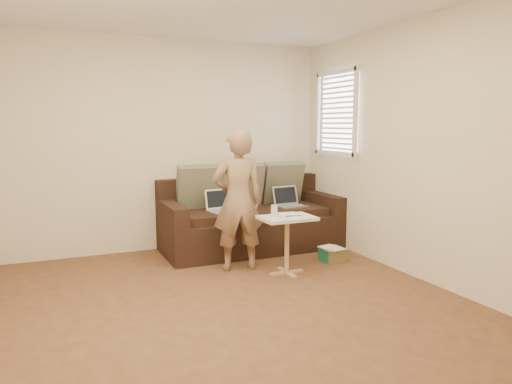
% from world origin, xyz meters
% --- Properties ---
extents(floor, '(4.50, 4.50, 0.00)m').
position_xyz_m(floor, '(0.00, 0.00, 0.00)').
color(floor, '#53331E').
rests_on(floor, ground).
extents(wall_back, '(4.00, 0.00, 4.00)m').
position_xyz_m(wall_back, '(0.00, 2.25, 1.30)').
color(wall_back, beige).
rests_on(wall_back, ground).
extents(wall_front, '(4.00, 0.00, 4.00)m').
position_xyz_m(wall_front, '(0.00, -2.25, 1.30)').
color(wall_front, beige).
rests_on(wall_front, ground).
extents(wall_right, '(0.00, 4.50, 4.50)m').
position_xyz_m(wall_right, '(2.00, 0.00, 1.30)').
color(wall_right, beige).
rests_on(wall_right, ground).
extents(window_blinds, '(0.12, 0.88, 1.08)m').
position_xyz_m(window_blinds, '(1.95, 1.50, 1.70)').
color(window_blinds, white).
rests_on(window_blinds, wall_right).
extents(sofa, '(2.20, 0.95, 0.85)m').
position_xyz_m(sofa, '(0.90, 1.77, 0.42)').
color(sofa, black).
rests_on(sofa, ground).
extents(pillow_left, '(0.55, 0.29, 0.57)m').
position_xyz_m(pillow_left, '(0.30, 2.01, 0.79)').
color(pillow_left, '#63694D').
rests_on(pillow_left, sofa).
extents(pillow_mid, '(0.55, 0.27, 0.57)m').
position_xyz_m(pillow_mid, '(0.85, 1.97, 0.79)').
color(pillow_mid, brown).
rests_on(pillow_mid, sofa).
extents(pillow_right, '(0.55, 0.28, 0.57)m').
position_xyz_m(pillow_right, '(1.45, 2.01, 0.79)').
color(pillow_right, '#63694D').
rests_on(pillow_right, sofa).
extents(laptop_silver, '(0.39, 0.30, 0.24)m').
position_xyz_m(laptop_silver, '(1.41, 1.66, 0.52)').
color(laptop_silver, '#B7BABC').
rests_on(laptop_silver, sofa).
extents(laptop_white, '(0.40, 0.32, 0.26)m').
position_xyz_m(laptop_white, '(0.52, 1.72, 0.52)').
color(laptop_white, white).
rests_on(laptop_white, sofa).
extents(person, '(0.60, 0.45, 1.51)m').
position_xyz_m(person, '(0.43, 1.05, 0.76)').
color(person, olive).
rests_on(person, ground).
extents(side_table, '(0.56, 0.39, 0.61)m').
position_xyz_m(side_table, '(0.84, 0.70, 0.31)').
color(side_table, silver).
rests_on(side_table, ground).
extents(drinking_glass, '(0.07, 0.07, 0.12)m').
position_xyz_m(drinking_glass, '(0.72, 0.75, 0.67)').
color(drinking_glass, silver).
rests_on(drinking_glass, side_table).
extents(scissors, '(0.20, 0.15, 0.02)m').
position_xyz_m(scissors, '(0.89, 0.65, 0.62)').
color(scissors, silver).
rests_on(scissors, side_table).
extents(paper_on_table, '(0.25, 0.33, 0.00)m').
position_xyz_m(paper_on_table, '(0.91, 0.76, 0.61)').
color(paper_on_table, white).
rests_on(paper_on_table, side_table).
extents(striped_box, '(0.26, 0.26, 0.16)m').
position_xyz_m(striped_box, '(1.53, 0.89, 0.08)').
color(striped_box, '#BA581B').
rests_on(striped_box, ground).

